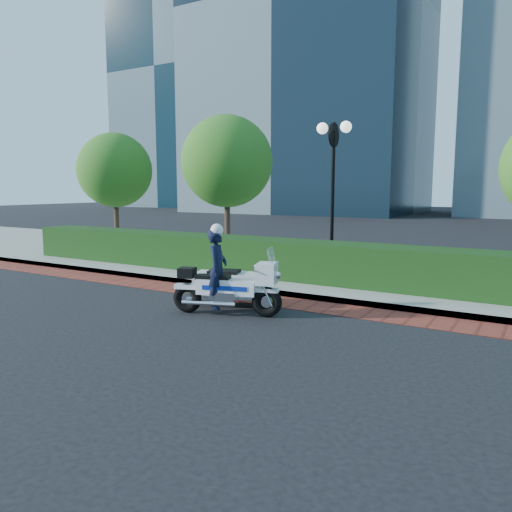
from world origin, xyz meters
The scene contains 10 objects.
ground centered at (0.00, 0.00, 0.00)m, with size 120.00×120.00×0.00m, color black.
brick_strip centered at (0.00, 1.50, 0.01)m, with size 60.00×1.00×0.01m, color maroon.
sidewalk centered at (0.00, 6.00, 0.07)m, with size 60.00×8.00×0.15m, color gray.
hedge_main centered at (0.00, 3.60, 0.65)m, with size 18.00×1.20×1.00m, color black.
lamppost centered at (1.00, 5.20, 2.96)m, with size 1.02×0.70×4.21m.
tree_a centered at (-9.00, 6.50, 3.22)m, with size 3.00×3.00×4.58m.
tree_b centered at (-3.50, 6.50, 3.43)m, with size 3.20×3.20×4.89m.
tower_left centered at (-16.00, 40.00, 20.00)m, with size 22.00×16.00×40.00m, color black.
tower_far_left centered at (-36.00, 46.00, 17.00)m, with size 16.00×14.00×34.00m, color black.
police_motorcycle centered at (0.71, 0.24, 0.63)m, with size 2.31×1.67×1.84m.
Camera 1 is at (6.45, -8.16, 2.56)m, focal length 35.00 mm.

